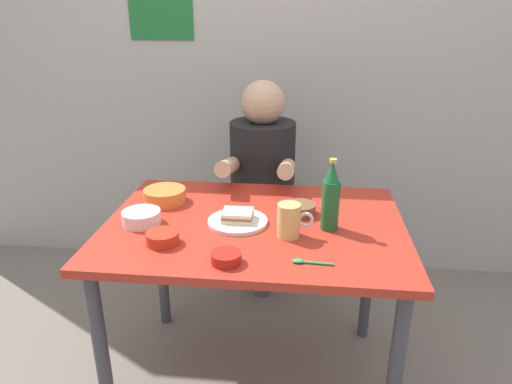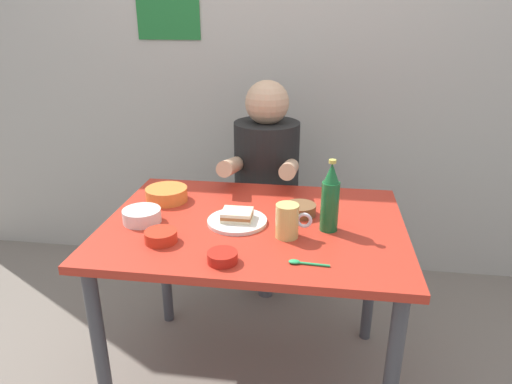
# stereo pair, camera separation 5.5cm
# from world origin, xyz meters

# --- Properties ---
(ground_plane) EXTENTS (6.00, 6.00, 0.00)m
(ground_plane) POSITION_xyz_m (0.00, 0.00, 0.00)
(ground_plane) COLOR slate
(wall_back) EXTENTS (4.40, 0.09, 2.60)m
(wall_back) POSITION_xyz_m (-0.00, 1.05, 1.30)
(wall_back) COLOR #ADA89E
(wall_back) RESTS_ON ground
(dining_table) EXTENTS (1.10, 0.80, 0.74)m
(dining_table) POSITION_xyz_m (0.00, 0.00, 0.65)
(dining_table) COLOR #B72D1E
(dining_table) RESTS_ON ground
(stool) EXTENTS (0.34, 0.34, 0.45)m
(stool) POSITION_xyz_m (-0.03, 0.63, 0.35)
(stool) COLOR #4C4C51
(stool) RESTS_ON ground
(person_seated) EXTENTS (0.33, 0.56, 0.72)m
(person_seated) POSITION_xyz_m (-0.03, 0.62, 0.77)
(person_seated) COLOR black
(person_seated) RESTS_ON stool
(plate_orange) EXTENTS (0.22, 0.22, 0.01)m
(plate_orange) POSITION_xyz_m (-0.06, -0.02, 0.75)
(plate_orange) COLOR silver
(plate_orange) RESTS_ON dining_table
(sandwich) EXTENTS (0.11, 0.09, 0.04)m
(sandwich) POSITION_xyz_m (-0.06, -0.02, 0.77)
(sandwich) COLOR beige
(sandwich) RESTS_ON plate_orange
(beer_mug) EXTENTS (0.13, 0.08, 0.12)m
(beer_mug) POSITION_xyz_m (0.13, -0.10, 0.80)
(beer_mug) COLOR #D1BC66
(beer_mug) RESTS_ON dining_table
(beer_bottle) EXTENTS (0.06, 0.06, 0.26)m
(beer_bottle) POSITION_xyz_m (0.27, -0.02, 0.86)
(beer_bottle) COLOR #19602D
(beer_bottle) RESTS_ON dining_table
(condiment_bowl_brown) EXTENTS (0.12, 0.12, 0.04)m
(condiment_bowl_brown) POSITION_xyz_m (0.17, 0.09, 0.76)
(condiment_bowl_brown) COLOR brown
(condiment_bowl_brown) RESTS_ON dining_table
(sambal_bowl_red) EXTENTS (0.10, 0.10, 0.03)m
(sambal_bowl_red) POSITION_xyz_m (-0.06, -0.30, 0.76)
(sambal_bowl_red) COLOR #B21E14
(sambal_bowl_red) RESTS_ON dining_table
(sauce_bowl_chili) EXTENTS (0.11, 0.11, 0.04)m
(sauce_bowl_chili) POSITION_xyz_m (-0.29, -0.20, 0.76)
(sauce_bowl_chili) COLOR red
(sauce_bowl_chili) RESTS_ON dining_table
(rice_bowl_white) EXTENTS (0.14, 0.14, 0.05)m
(rice_bowl_white) POSITION_xyz_m (-0.41, -0.06, 0.77)
(rice_bowl_white) COLOR silver
(rice_bowl_white) RESTS_ON dining_table
(soup_bowl_orange) EXTENTS (0.17, 0.17, 0.05)m
(soup_bowl_orange) POSITION_xyz_m (-0.39, 0.15, 0.77)
(soup_bowl_orange) COLOR orange
(soup_bowl_orange) RESTS_ON dining_table
(spoon) EXTENTS (0.13, 0.02, 0.01)m
(spoon) POSITION_xyz_m (0.19, -0.28, 0.75)
(spoon) COLOR #26A559
(spoon) RESTS_ON dining_table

